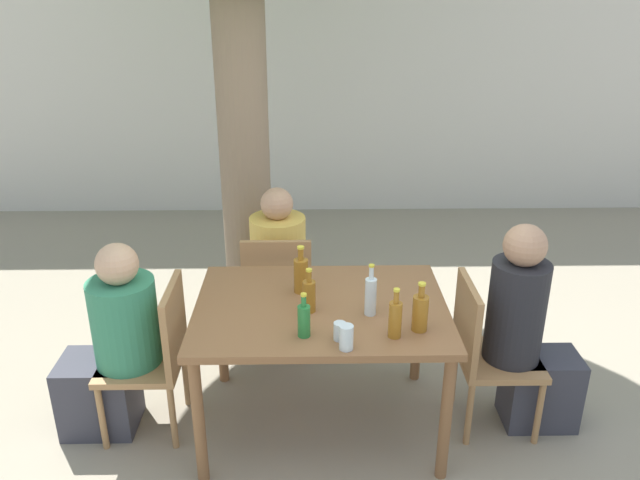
% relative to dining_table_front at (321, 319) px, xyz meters
% --- Properties ---
extents(ground_plane, '(30.00, 30.00, 0.00)m').
position_rel_dining_table_front_xyz_m(ground_plane, '(0.00, 0.00, -0.69)').
color(ground_plane, gray).
extents(cafe_building_wall, '(10.00, 0.08, 2.80)m').
position_rel_dining_table_front_xyz_m(cafe_building_wall, '(0.00, 3.65, 0.71)').
color(cafe_building_wall, beige).
rests_on(cafe_building_wall, ground_plane).
extents(dining_table_front, '(1.34, 0.98, 0.77)m').
position_rel_dining_table_front_xyz_m(dining_table_front, '(0.00, 0.00, 0.00)').
color(dining_table_front, brown).
rests_on(dining_table_front, ground_plane).
extents(patio_chair_0, '(0.44, 0.44, 0.89)m').
position_rel_dining_table_front_xyz_m(patio_chair_0, '(-0.90, 0.00, -0.19)').
color(patio_chair_0, '#A87A4C').
rests_on(patio_chair_0, ground_plane).
extents(patio_chair_1, '(0.44, 0.44, 0.89)m').
position_rel_dining_table_front_xyz_m(patio_chair_1, '(0.90, 0.00, -0.19)').
color(patio_chair_1, '#A87A4C').
rests_on(patio_chair_1, ground_plane).
extents(patio_chair_2, '(0.44, 0.44, 0.89)m').
position_rel_dining_table_front_xyz_m(patio_chair_2, '(-0.27, 0.72, -0.19)').
color(patio_chair_2, '#A87A4C').
rests_on(patio_chair_2, ground_plane).
extents(person_seated_0, '(0.58, 0.36, 1.13)m').
position_rel_dining_table_front_xyz_m(person_seated_0, '(-1.14, -0.00, -0.18)').
color(person_seated_0, '#383842').
rests_on(person_seated_0, ground_plane).
extents(person_seated_1, '(0.55, 0.31, 1.22)m').
position_rel_dining_table_front_xyz_m(person_seated_1, '(1.14, -0.00, -0.14)').
color(person_seated_1, '#383842').
rests_on(person_seated_1, ground_plane).
extents(person_seated_2, '(0.37, 0.58, 1.14)m').
position_rel_dining_table_front_xyz_m(person_seated_2, '(-0.27, 0.96, -0.17)').
color(person_seated_2, '#383842').
rests_on(person_seated_2, ground_plane).
extents(amber_bottle_0, '(0.06, 0.06, 0.26)m').
position_rel_dining_table_front_xyz_m(amber_bottle_0, '(0.35, -0.32, 0.18)').
color(amber_bottle_0, '#9E661E').
rests_on(amber_bottle_0, dining_table_front).
extents(amber_bottle_1, '(0.07, 0.07, 0.24)m').
position_rel_dining_table_front_xyz_m(amber_bottle_1, '(-0.06, -0.06, 0.18)').
color(amber_bottle_1, '#9E661E').
rests_on(amber_bottle_1, dining_table_front).
extents(amber_bottle_2, '(0.08, 0.08, 0.26)m').
position_rel_dining_table_front_xyz_m(amber_bottle_2, '(0.48, -0.26, 0.18)').
color(amber_bottle_2, '#9E661E').
rests_on(amber_bottle_2, dining_table_front).
extents(water_bottle_3, '(0.06, 0.06, 0.28)m').
position_rel_dining_table_front_xyz_m(water_bottle_3, '(0.25, -0.10, 0.19)').
color(water_bottle_3, silver).
rests_on(water_bottle_3, dining_table_front).
extents(green_bottle_4, '(0.06, 0.06, 0.23)m').
position_rel_dining_table_front_xyz_m(green_bottle_4, '(-0.09, -0.31, 0.17)').
color(green_bottle_4, '#287A38').
rests_on(green_bottle_4, dining_table_front).
extents(amber_bottle_5, '(0.08, 0.08, 0.27)m').
position_rel_dining_table_front_xyz_m(amber_bottle_5, '(-0.11, 0.16, 0.19)').
color(amber_bottle_5, '#9E661E').
rests_on(amber_bottle_5, dining_table_front).
extents(drinking_glass_0, '(0.06, 0.06, 0.09)m').
position_rel_dining_table_front_xyz_m(drinking_glass_0, '(0.08, -0.34, 0.13)').
color(drinking_glass_0, silver).
rests_on(drinking_glass_0, dining_table_front).
extents(drinking_glass_1, '(0.07, 0.07, 0.12)m').
position_rel_dining_table_front_xyz_m(drinking_glass_1, '(0.11, -0.43, 0.15)').
color(drinking_glass_1, silver).
rests_on(drinking_glass_1, dining_table_front).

